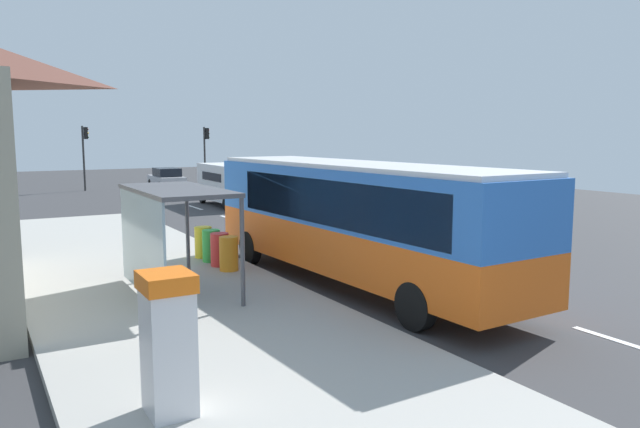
{
  "coord_description": "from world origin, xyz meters",
  "views": [
    {
      "loc": [
        -10.31,
        -12.67,
        3.92
      ],
      "look_at": [
        -1.0,
        3.35,
        1.5
      ],
      "focal_mm": 34.06,
      "sensor_mm": 36.0,
      "label": 1
    }
  ],
  "objects_px": {
    "bus": "(354,216)",
    "traffic_light_near_side": "(206,147)",
    "ticket_machine": "(168,342)",
    "recycling_bin_red": "(220,250)",
    "recycling_bin_green": "(211,246)",
    "recycling_bin_yellow": "(203,242)",
    "bus_shelter": "(164,214)",
    "traffic_light_far_side": "(85,147)",
    "white_van": "(229,182)",
    "sedan_near": "(167,178)",
    "recycling_bin_orange": "(229,254)"
  },
  "relations": [
    {
      "from": "recycling_bin_orange",
      "to": "traffic_light_near_side",
      "type": "relative_size",
      "value": 0.21
    },
    {
      "from": "bus",
      "to": "traffic_light_near_side",
      "type": "relative_size",
      "value": 2.45
    },
    {
      "from": "recycling_bin_red",
      "to": "ticket_machine",
      "type": "bearing_deg",
      "value": -114.92
    },
    {
      "from": "sedan_near",
      "to": "recycling_bin_green",
      "type": "relative_size",
      "value": 4.68
    },
    {
      "from": "white_van",
      "to": "bus_shelter",
      "type": "height_order",
      "value": "bus_shelter"
    },
    {
      "from": "bus",
      "to": "recycling_bin_red",
      "type": "xyz_separation_m",
      "value": [
        -2.49,
        3.21,
        -1.19
      ]
    },
    {
      "from": "bus",
      "to": "sedan_near",
      "type": "height_order",
      "value": "bus"
    },
    {
      "from": "sedan_near",
      "to": "traffic_light_near_side",
      "type": "bearing_deg",
      "value": 7.0
    },
    {
      "from": "traffic_light_far_side",
      "to": "recycling_bin_yellow",
      "type": "bearing_deg",
      "value": -92.28
    },
    {
      "from": "recycling_bin_red",
      "to": "recycling_bin_yellow",
      "type": "height_order",
      "value": "same"
    },
    {
      "from": "white_van",
      "to": "ticket_machine",
      "type": "relative_size",
      "value": 2.7
    },
    {
      "from": "recycling_bin_orange",
      "to": "traffic_light_near_side",
      "type": "bearing_deg",
      "value": 71.49
    },
    {
      "from": "bus",
      "to": "recycling_bin_yellow",
      "type": "height_order",
      "value": "bus"
    },
    {
      "from": "bus",
      "to": "ticket_machine",
      "type": "height_order",
      "value": "bus"
    },
    {
      "from": "white_van",
      "to": "traffic_light_far_side",
      "type": "xyz_separation_m",
      "value": [
        -5.29,
        13.75,
        1.71
      ]
    },
    {
      "from": "sedan_near",
      "to": "white_van",
      "type": "bearing_deg",
      "value": -90.45
    },
    {
      "from": "recycling_bin_yellow",
      "to": "bus_shelter",
      "type": "bearing_deg",
      "value": -121.02
    },
    {
      "from": "recycling_bin_red",
      "to": "recycling_bin_green",
      "type": "distance_m",
      "value": 0.7
    },
    {
      "from": "ticket_machine",
      "to": "traffic_light_far_side",
      "type": "xyz_separation_m",
      "value": [
        5.04,
        37.58,
        1.88
      ]
    },
    {
      "from": "bus",
      "to": "ticket_machine",
      "type": "xyz_separation_m",
      "value": [
        -6.43,
        -5.27,
        -0.67
      ]
    },
    {
      "from": "recycling_bin_green",
      "to": "traffic_light_near_side",
      "type": "relative_size",
      "value": 0.21
    },
    {
      "from": "sedan_near",
      "to": "bus_shelter",
      "type": "distance_m",
      "value": 31.44
    },
    {
      "from": "ticket_machine",
      "to": "recycling_bin_yellow",
      "type": "relative_size",
      "value": 2.04
    },
    {
      "from": "recycling_bin_green",
      "to": "traffic_light_far_side",
      "type": "relative_size",
      "value": 0.21
    },
    {
      "from": "bus",
      "to": "traffic_light_far_side",
      "type": "distance_m",
      "value": 32.36
    },
    {
      "from": "recycling_bin_orange",
      "to": "traffic_light_near_side",
      "type": "distance_m",
      "value": 30.67
    },
    {
      "from": "recycling_bin_orange",
      "to": "recycling_bin_yellow",
      "type": "distance_m",
      "value": 2.1
    },
    {
      "from": "bus",
      "to": "traffic_light_near_side",
      "type": "distance_m",
      "value": 32.35
    },
    {
      "from": "sedan_near",
      "to": "recycling_bin_yellow",
      "type": "relative_size",
      "value": 4.68
    },
    {
      "from": "recycling_bin_yellow",
      "to": "traffic_light_near_side",
      "type": "xyz_separation_m",
      "value": [
        9.71,
        26.9,
        2.38
      ]
    },
    {
      "from": "white_van",
      "to": "recycling_bin_orange",
      "type": "height_order",
      "value": "white_van"
    },
    {
      "from": "bus",
      "to": "recycling_bin_red",
      "type": "distance_m",
      "value": 4.23
    },
    {
      "from": "sedan_near",
      "to": "recycling_bin_yellow",
      "type": "xyz_separation_m",
      "value": [
        -6.5,
        -26.5,
        -0.14
      ]
    },
    {
      "from": "bus_shelter",
      "to": "recycling_bin_red",
      "type": "bearing_deg",
      "value": 45.86
    },
    {
      "from": "recycling_bin_orange",
      "to": "recycling_bin_yellow",
      "type": "relative_size",
      "value": 1.0
    },
    {
      "from": "ticket_machine",
      "to": "recycling_bin_yellow",
      "type": "height_order",
      "value": "ticket_machine"
    },
    {
      "from": "recycling_bin_orange",
      "to": "bus_shelter",
      "type": "distance_m",
      "value": 3.08
    },
    {
      "from": "white_van",
      "to": "traffic_light_far_side",
      "type": "distance_m",
      "value": 14.83
    },
    {
      "from": "traffic_light_near_side",
      "to": "traffic_light_far_side",
      "type": "height_order",
      "value": "traffic_light_far_side"
    },
    {
      "from": "bus_shelter",
      "to": "sedan_near",
      "type": "bearing_deg",
      "value": 73.9
    },
    {
      "from": "bus",
      "to": "traffic_light_far_side",
      "type": "xyz_separation_m",
      "value": [
        -1.38,
        32.31,
        1.21
      ]
    },
    {
      "from": "bus",
      "to": "white_van",
      "type": "xyz_separation_m",
      "value": [
        3.91,
        18.56,
        -0.5
      ]
    },
    {
      "from": "recycling_bin_red",
      "to": "traffic_light_near_side",
      "type": "relative_size",
      "value": 0.21
    },
    {
      "from": "white_van",
      "to": "bus_shelter",
      "type": "bearing_deg",
      "value": -116.04
    },
    {
      "from": "traffic_light_far_side",
      "to": "bus_shelter",
      "type": "distance_m",
      "value": 31.57
    },
    {
      "from": "recycling_bin_yellow",
      "to": "recycling_bin_red",
      "type": "bearing_deg",
      "value": -90.0
    },
    {
      "from": "sedan_near",
      "to": "recycling_bin_green",
      "type": "distance_m",
      "value": 27.97
    },
    {
      "from": "white_van",
      "to": "recycling_bin_green",
      "type": "bearing_deg",
      "value": -113.6
    },
    {
      "from": "recycling_bin_yellow",
      "to": "traffic_light_near_side",
      "type": "height_order",
      "value": "traffic_light_near_side"
    },
    {
      "from": "recycling_bin_red",
      "to": "recycling_bin_green",
      "type": "relative_size",
      "value": 1.0
    }
  ]
}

